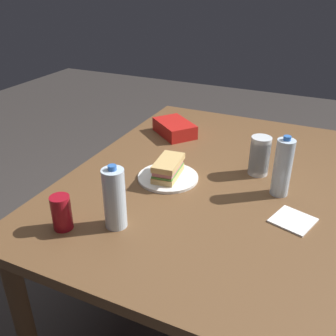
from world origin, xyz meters
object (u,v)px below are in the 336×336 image
object	(u,v)px
plastic_cup_stack	(260,156)
water_bottle_spare	(115,198)
sandwich	(168,168)
chip_bag	(175,128)
soda_can_red	(62,213)
dining_table	(211,193)
paper_plate	(168,177)
water_bottle_tall	(283,167)

from	to	relation	value
plastic_cup_stack	water_bottle_spare	distance (m)	0.67
sandwich	chip_bag	bearing A→B (deg)	-159.13
sandwich	soda_can_red	distance (m)	0.48
dining_table	plastic_cup_stack	bearing A→B (deg)	120.80
paper_plate	sandwich	xyz separation A→B (m)	(0.00, 0.00, 0.05)
sandwich	plastic_cup_stack	world-z (taller)	plastic_cup_stack
soda_can_red	dining_table	bearing A→B (deg)	148.85
soda_can_red	water_bottle_spare	distance (m)	0.18
dining_table	chip_bag	bearing A→B (deg)	-136.54
paper_plate	water_bottle_tall	size ratio (longest dim) A/B	1.04
sandwich	paper_plate	bearing A→B (deg)	-147.44
sandwich	plastic_cup_stack	bearing A→B (deg)	122.32
sandwich	chip_bag	distance (m)	0.48
dining_table	soda_can_red	size ratio (longest dim) A/B	12.49
sandwich	soda_can_red	world-z (taller)	soda_can_red
soda_can_red	water_bottle_spare	size ratio (longest dim) A/B	0.53
soda_can_red	chip_bag	size ratio (longest dim) A/B	0.53
water_bottle_spare	plastic_cup_stack	bearing A→B (deg)	148.37
dining_table	paper_plate	distance (m)	0.21
plastic_cup_stack	dining_table	bearing A→B (deg)	-59.20
paper_plate	water_bottle_spare	size ratio (longest dim) A/B	1.10
water_bottle_tall	plastic_cup_stack	world-z (taller)	water_bottle_tall
dining_table	water_bottle_tall	xyz separation A→B (m)	(0.03, 0.28, 0.20)
soda_can_red	water_bottle_spare	world-z (taller)	water_bottle_spare
chip_bag	sandwich	bearing A→B (deg)	-30.49
plastic_cup_stack	water_bottle_spare	world-z (taller)	water_bottle_spare
soda_can_red	chip_bag	bearing A→B (deg)	179.57
water_bottle_tall	dining_table	bearing A→B (deg)	-95.74
dining_table	chip_bag	xyz separation A→B (m)	(-0.35, -0.33, 0.12)
paper_plate	soda_can_red	bearing A→B (deg)	-21.30
paper_plate	plastic_cup_stack	distance (m)	0.39
sandwich	water_bottle_spare	bearing A→B (deg)	-3.97
sandwich	water_bottle_tall	world-z (taller)	water_bottle_tall
dining_table	paper_plate	size ratio (longest dim) A/B	6.06
dining_table	sandwich	size ratio (longest dim) A/B	8.03
soda_can_red	plastic_cup_stack	world-z (taller)	plastic_cup_stack
plastic_cup_stack	paper_plate	bearing A→B (deg)	-58.30
sandwich	chip_bag	size ratio (longest dim) A/B	0.83
water_bottle_tall	plastic_cup_stack	size ratio (longest dim) A/B	1.45
sandwich	chip_bag	world-z (taller)	sandwich
dining_table	soda_can_red	bearing A→B (deg)	-31.15
soda_can_red	chip_bag	distance (m)	0.90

